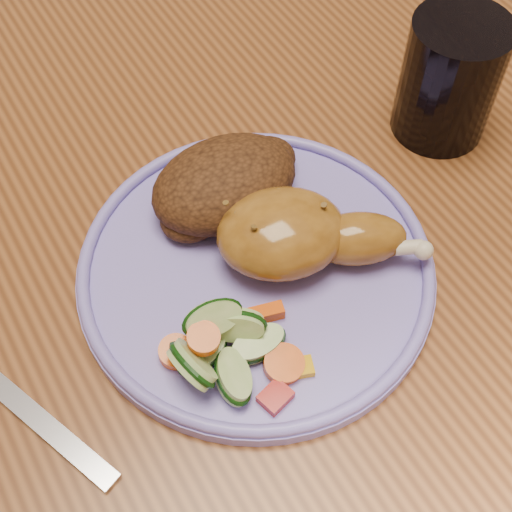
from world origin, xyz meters
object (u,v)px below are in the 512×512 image
at_px(plate, 256,271).
at_px(drinking_glass, 449,79).
at_px(chair_far, 33,15).
at_px(fork, 17,401).
at_px(dining_table, 217,218).

bearing_deg(plate, drinking_glass, 13.69).
distance_m(plate, drinking_glass, 0.24).
bearing_deg(plate, chair_far, 87.82).
xyz_separation_m(chair_far, plate, (-0.03, -0.75, 0.26)).
bearing_deg(fork, dining_table, 29.19).
height_order(dining_table, chair_far, chair_far).
distance_m(chair_far, fork, 0.83).
relative_size(fork, drinking_glass, 1.54).
distance_m(fork, drinking_glass, 0.44).
relative_size(chair_far, drinking_glass, 8.15).
height_order(fork, drinking_glass, drinking_glass).
bearing_deg(plate, dining_table, 76.91).
relative_size(dining_table, plate, 4.99).
height_order(dining_table, fork, fork).
distance_m(dining_table, drinking_glass, 0.25).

